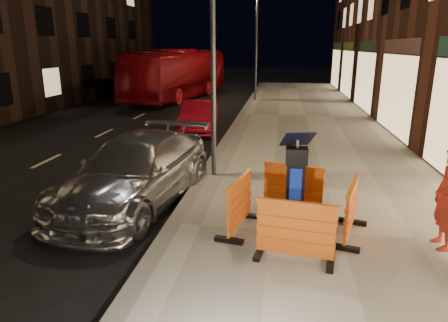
# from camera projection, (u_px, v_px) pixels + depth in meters

# --- Properties ---
(ground_plane) EXTENTS (120.00, 120.00, 0.00)m
(ground_plane) POSITION_uv_depth(u_px,v_px,m) (174.00, 231.00, 7.42)
(ground_plane) COLOR black
(ground_plane) RESTS_ON ground
(sidewalk) EXTENTS (6.00, 60.00, 0.15)m
(sidewalk) POSITION_uv_depth(u_px,v_px,m) (340.00, 238.00, 6.98)
(sidewalk) COLOR #9A978C
(sidewalk) RESTS_ON ground
(kerb) EXTENTS (0.30, 60.00, 0.15)m
(kerb) POSITION_uv_depth(u_px,v_px,m) (174.00, 227.00, 7.40)
(kerb) COLOR slate
(kerb) RESTS_ON ground
(parking_kiosk) EXTENTS (0.66, 0.66, 1.72)m
(parking_kiosk) POSITION_uv_depth(u_px,v_px,m) (295.00, 186.00, 6.79)
(parking_kiosk) COLOR black
(parking_kiosk) RESTS_ON sidewalk
(barrier_front) EXTENTS (1.29, 0.69, 0.96)m
(barrier_front) POSITION_uv_depth(u_px,v_px,m) (295.00, 231.00, 5.99)
(barrier_front) COLOR orange
(barrier_front) RESTS_ON sidewalk
(barrier_back) EXTENTS (1.32, 0.84, 0.96)m
(barrier_back) POSITION_uv_depth(u_px,v_px,m) (293.00, 188.00, 7.80)
(barrier_back) COLOR orange
(barrier_back) RESTS_ON sidewalk
(barrier_kerbside) EXTENTS (0.75, 1.31, 0.96)m
(barrier_kerbside) POSITION_uv_depth(u_px,v_px,m) (239.00, 204.00, 7.03)
(barrier_kerbside) COLOR orange
(barrier_kerbside) RESTS_ON sidewalk
(barrier_bldgside) EXTENTS (0.82, 1.32, 0.96)m
(barrier_bldgside) POSITION_uv_depth(u_px,v_px,m) (351.00, 210.00, 6.76)
(barrier_bldgside) COLOR orange
(barrier_bldgside) RESTS_ON sidewalk
(car_silver) EXTENTS (2.68, 5.18, 1.44)m
(car_silver) POSITION_uv_depth(u_px,v_px,m) (138.00, 202.00, 8.79)
(car_silver) COLOR #AEAEB3
(car_silver) RESTS_ON ground
(car_red) EXTENTS (1.62, 3.76, 1.21)m
(car_red) POSITION_uv_depth(u_px,v_px,m) (199.00, 131.00, 16.10)
(car_red) COLOR #A60C1E
(car_red) RESTS_ON ground
(bus_doubledecker) EXTENTS (4.38, 11.49, 3.12)m
(bus_doubledecker) POSITION_uv_depth(u_px,v_px,m) (180.00, 98.00, 26.20)
(bus_doubledecker) COLOR maroon
(bus_doubledecker) RESTS_ON ground
(man) EXTENTS (0.43, 0.63, 1.69)m
(man) POSITION_uv_depth(u_px,v_px,m) (448.00, 198.00, 6.29)
(man) COLOR #9F291B
(man) RESTS_ON sidewalk
(street_lamp_mid) EXTENTS (0.12, 0.12, 6.00)m
(street_lamp_mid) POSITION_uv_depth(u_px,v_px,m) (213.00, 53.00, 9.36)
(street_lamp_mid) COLOR #3F3F44
(street_lamp_mid) RESTS_ON sidewalk
(street_lamp_far) EXTENTS (0.12, 0.12, 6.00)m
(street_lamp_far) POSITION_uv_depth(u_px,v_px,m) (256.00, 49.00, 23.62)
(street_lamp_far) COLOR #3F3F44
(street_lamp_far) RESTS_ON sidewalk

